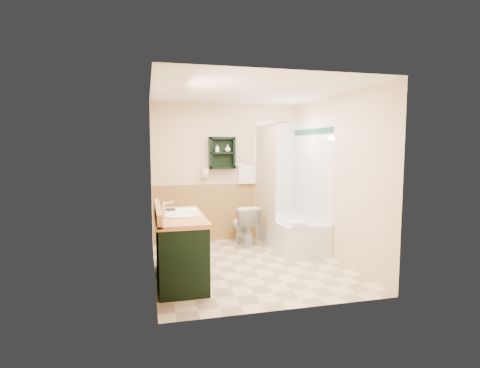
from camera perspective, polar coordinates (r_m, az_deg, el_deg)
name	(u,v)px	position (r m, az deg, el deg)	size (l,w,h in m)	color
floor	(249,265)	(5.40, 1.38, -12.18)	(3.00, 3.00, 0.00)	beige
back_wall	(226,173)	(6.63, -2.09, 1.76)	(2.60, 0.04, 2.40)	beige
left_wall	(151,182)	(4.97, -13.41, 0.26)	(0.04, 3.00, 2.40)	beige
right_wall	(336,178)	(5.65, 14.42, 0.88)	(0.04, 3.00, 2.40)	beige
ceiling	(249,90)	(5.19, 1.45, 14.14)	(2.60, 3.00, 0.04)	white
wainscot_left	(155,235)	(5.09, -12.83, -7.61)	(2.98, 2.98, 1.00)	tan
wainscot_back	(227,212)	(6.68, -2.00, -4.26)	(2.58, 2.58, 1.00)	tan
mirror_frame	(155,161)	(4.40, -12.76, 3.49)	(1.30, 1.30, 1.00)	olive
mirror_glass	(156,161)	(4.40, -12.70, 3.49)	(1.20, 1.20, 0.90)	white
tile_right	(311,183)	(6.32, 10.83, 0.09)	(1.50, 1.50, 2.10)	white
tile_back	(282,180)	(6.88, 6.37, 0.62)	(0.95, 0.95, 2.10)	white
tile_accent	(312,132)	(6.29, 10.90, 7.82)	(1.50, 1.50, 0.10)	#134434
wall_shelf	(222,153)	(6.48, -2.76, 4.76)	(0.45, 0.15, 0.55)	black
hair_dryer	(205,173)	(6.47, -5.39, 1.64)	(0.10, 0.24, 0.18)	silver
towel_bar	(246,164)	(6.63, 0.99, 3.06)	(0.40, 0.06, 0.40)	white
curtain_rod	(269,125)	(6.02, 4.43, 8.96)	(0.03, 0.03, 1.60)	silver
shower_curtain	(265,177)	(6.20, 3.86, 1.00)	(1.05, 1.05, 1.70)	#BFAC90
vanity	(180,248)	(4.74, -9.14, -9.62)	(0.59, 1.30, 0.83)	black
bathtub	(291,232)	(6.31, 7.71, -7.27)	(0.73, 1.50, 0.49)	silver
toilet	(243,225)	(6.38, 0.52, -6.26)	(0.38, 0.68, 0.67)	silver
counter_towel	(186,211)	(4.83, -8.22, -4.04)	(0.26, 0.20, 0.04)	white
vanity_book	(164,204)	(4.93, -11.46, -2.96)	(0.15, 0.02, 0.20)	black
tub_towel	(297,224)	(5.61, 8.74, -6.03)	(0.26, 0.22, 0.07)	white
soap_bottle_a	(217,150)	(6.46, -3.49, 5.15)	(0.06, 0.13, 0.06)	silver
soap_bottle_b	(228,149)	(6.50, -1.89, 5.33)	(0.10, 0.12, 0.10)	silver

